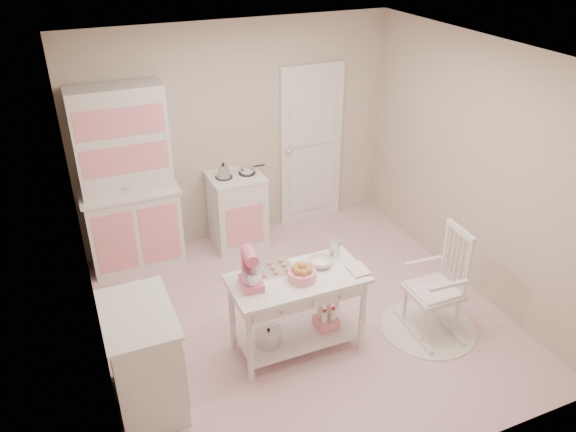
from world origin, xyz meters
The scene contains 14 objects.
room_shell centered at (0.00, 0.00, 1.65)m, with size 3.84×3.84×2.62m.
door centered at (0.95, 1.87, 1.02)m, with size 0.82×0.05×2.04m, color white.
hutch centered at (-1.34, 1.66, 1.04)m, with size 1.06×0.50×2.08m, color white.
stove centered at (-0.14, 1.61, 0.46)m, with size 0.62×0.57×0.92m, color white.
base_cabinet centered at (-1.63, -0.49, 0.46)m, with size 0.54×0.84×0.92m, color white.
lace_rug centered at (1.05, -0.64, 0.01)m, with size 0.92×0.92×0.01m, color white.
rocking_chair centered at (1.05, -0.64, 0.55)m, with size 0.48×0.72×1.10m, color white.
work_table centered at (-0.24, -0.38, 0.40)m, with size 1.20×0.60×0.80m, color white.
stand_mixer centered at (-0.66, -0.36, 0.97)m, with size 0.20×0.28×0.34m, color #E66187.
cookie_tray centered at (-0.39, -0.20, 0.81)m, with size 0.34×0.24×0.02m, color silver.
bread_basket centered at (-0.22, -0.43, 0.85)m, with size 0.25×0.25×0.09m, color pink.
mixing_bowl centered at (0.02, -0.30, 0.83)m, with size 0.22×0.22×0.07m, color silver.
metal_pitcher centered at (0.20, -0.22, 0.89)m, with size 0.10×0.10×0.17m, color silver.
recipe_book centered at (0.21, -0.50, 0.81)m, with size 0.16×0.22×0.02m, color silver.
Camera 1 is at (-1.90, -4.06, 3.60)m, focal length 35.00 mm.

